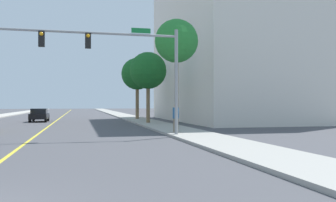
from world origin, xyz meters
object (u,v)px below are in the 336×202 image
(traffic_signal_mast, at_px, (120,55))
(palm_near, at_px, (176,42))
(pedestrian, at_px, (176,118))
(palm_far, at_px, (137,74))
(palm_mid, at_px, (148,71))
(car_black, at_px, (39,115))

(traffic_signal_mast, height_order, palm_near, palm_near)
(pedestrian, bearing_deg, palm_far, -23.86)
(traffic_signal_mast, height_order, pedestrian, traffic_signal_mast)
(palm_far, distance_m, pedestrian, 21.24)
(palm_near, relative_size, palm_mid, 1.17)
(traffic_signal_mast, xyz_separation_m, palm_mid, (4.07, 13.21, 0.33))
(traffic_signal_mast, bearing_deg, car_black, 107.32)
(traffic_signal_mast, relative_size, palm_far, 1.47)
(traffic_signal_mast, distance_m, car_black, 21.65)
(traffic_signal_mast, bearing_deg, palm_mid, 72.86)
(palm_far, bearing_deg, palm_near, -89.82)
(traffic_signal_mast, height_order, palm_mid, palm_mid)
(palm_near, bearing_deg, traffic_signal_mast, -135.67)
(palm_near, distance_m, palm_mid, 8.95)
(palm_mid, xyz_separation_m, pedestrian, (-0.47, -11.94, -3.97))
(traffic_signal_mast, height_order, car_black, traffic_signal_mast)
(palm_mid, bearing_deg, palm_far, 87.79)
(traffic_signal_mast, bearing_deg, palm_far, 78.67)
(palm_mid, height_order, pedestrian, palm_mid)
(car_black, bearing_deg, palm_far, 9.29)
(palm_mid, distance_m, car_black, 13.31)
(traffic_signal_mast, distance_m, palm_near, 6.46)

